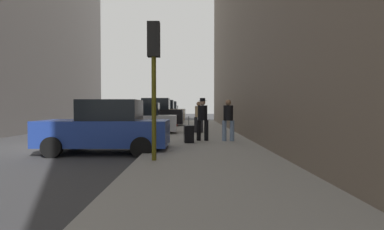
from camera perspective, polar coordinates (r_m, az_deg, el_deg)
ground_plane at (r=13.11m, az=-25.03°, el=-5.41°), size 120.00×120.00×0.00m
sidewalk at (r=11.93m, az=2.31°, el=-5.59°), size 4.00×40.00×0.15m
parked_blue_sedan at (r=10.43m, az=-15.95°, el=-2.38°), size 4.22×2.10×1.79m
parked_silver_sedan at (r=16.54m, az=-10.12°, el=-0.95°), size 4.26×2.17×1.79m
parked_black_suv at (r=23.48m, az=-7.22°, el=0.21°), size 4.63×2.12×2.25m
parked_bronze_suv at (r=29.25m, az=-5.86°, el=0.46°), size 4.63×2.13×2.25m
parked_white_van at (r=35.78m, az=-4.86°, el=0.64°), size 4.63×2.12×2.25m
parked_dark_green_sedan at (r=41.62m, az=-4.23°, el=0.50°), size 4.27×2.19×1.79m
fire_hydrant at (r=18.24m, az=-3.50°, el=-1.81°), size 0.42×0.22×0.70m
traffic_light at (r=7.97m, az=-7.29°, el=10.25°), size 0.32×0.32×3.60m
pedestrian_with_fedora at (r=12.48m, az=2.02°, el=-0.38°), size 0.52×0.46×1.78m
pedestrian_in_jeans at (r=12.44m, az=6.92°, el=-0.55°), size 0.52×0.45×1.71m
pedestrian_in_tan_coat at (r=16.48m, az=1.27°, el=-0.05°), size 0.53×0.48×1.71m
rolling_suitcase at (r=11.85m, az=-0.62°, el=-3.61°), size 0.42×0.59×1.04m
duffel_bag at (r=17.26m, az=0.44°, el=-2.69°), size 0.32×0.44×0.28m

